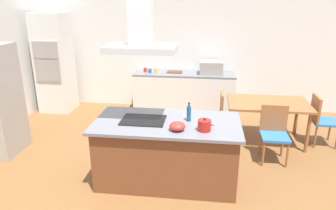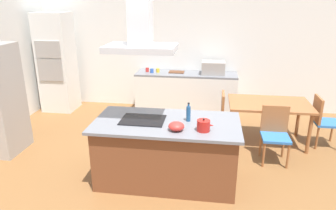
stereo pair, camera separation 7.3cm
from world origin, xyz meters
name	(u,v)px [view 2 (the right image)]	position (x,y,z in m)	size (l,w,h in m)	color
ground	(178,136)	(0.00, 1.50, 0.00)	(16.00, 16.00, 0.00)	brown
wall_back	(187,50)	(0.00, 3.25, 1.35)	(7.20, 0.10, 2.70)	white
kitchen_island	(167,151)	(0.00, 0.00, 0.45)	(2.00, 1.03, 0.90)	brown
cooktop	(143,120)	(-0.33, 0.00, 0.91)	(0.60, 0.44, 0.01)	black
tea_kettle	(204,125)	(0.51, -0.24, 0.97)	(0.22, 0.17, 0.17)	#B21E19
olive_oil_bottle	(188,113)	(0.29, 0.07, 1.01)	(0.06, 0.06, 0.26)	navy
mixing_bowl	(176,126)	(0.17, -0.27, 0.96)	(0.21, 0.21, 0.11)	red
back_counter	(186,92)	(0.02, 2.88, 0.45)	(2.25, 0.62, 0.90)	silver
countertop_microwave	(213,68)	(0.61, 2.88, 1.04)	(0.50, 0.38, 0.28)	#9E9993
coffee_mug_red	(147,70)	(-0.87, 2.90, 0.95)	(0.08, 0.08, 0.09)	red
coffee_mug_blue	(152,71)	(-0.75, 2.82, 0.95)	(0.08, 0.08, 0.09)	#2D56B2
coffee_mug_yellow	(158,70)	(-0.62, 2.87, 0.95)	(0.08, 0.08, 0.09)	gold
cutting_board	(177,72)	(-0.21, 2.93, 0.91)	(0.34, 0.24, 0.02)	#59331E
wall_oven_stack	(57,63)	(-2.90, 2.65, 1.10)	(0.70, 0.66, 2.20)	silver
dining_table	(269,107)	(1.61, 1.49, 0.67)	(1.40, 0.90, 0.75)	#995B33
chair_facing_island	(275,131)	(1.61, 0.82, 0.51)	(0.42, 0.42, 0.89)	#2D6BB7
chair_at_left_end	(216,113)	(0.70, 1.49, 0.51)	(0.42, 0.42, 0.89)	#2D6BB7
chair_at_right_end	(322,118)	(2.53, 1.49, 0.51)	(0.42, 0.42, 0.89)	#2D6BB7
range_hood	(140,31)	(-0.33, 0.00, 2.10)	(0.90, 0.55, 0.78)	#ADADB2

